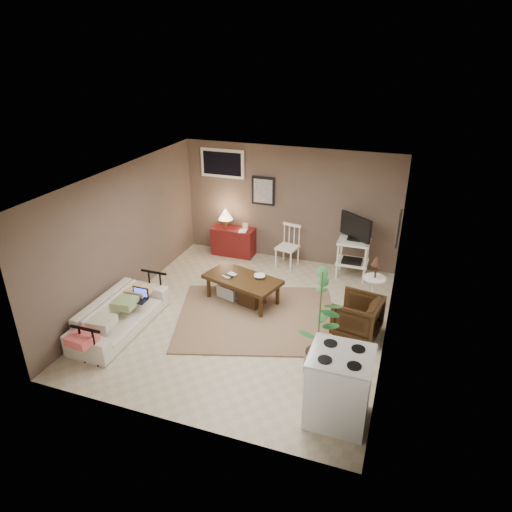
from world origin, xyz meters
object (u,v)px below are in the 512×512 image
at_px(coffee_table, 242,287).
at_px(sofa, 119,310).
at_px(tv_stand, 354,245).
at_px(side_table, 375,277).
at_px(stove, 339,387).
at_px(spindle_chair, 288,247).
at_px(red_console, 233,239).
at_px(armchair, 357,314).
at_px(potted_plant, 319,320).

bearing_deg(coffee_table, sofa, -136.09).
relative_size(tv_stand, side_table, 1.25).
distance_m(sofa, stove, 3.72).
bearing_deg(tv_stand, coffee_table, -136.04).
bearing_deg(spindle_chair, stove, -66.03).
xyz_separation_m(red_console, armchair, (2.98, -2.14, -0.02)).
bearing_deg(armchair, red_console, -115.44).
distance_m(tv_stand, armchair, 2.02).
distance_m(coffee_table, tv_stand, 2.39).
bearing_deg(side_table, potted_plant, -105.52).
height_order(tv_stand, potted_plant, potted_plant).
bearing_deg(stove, potted_plant, 118.51).
bearing_deg(armchair, spindle_chair, -129.16).
bearing_deg(armchair, potted_plant, -9.01).
bearing_deg(side_table, stove, -92.44).
xyz_separation_m(red_console, side_table, (3.13, -1.31, 0.26)).
xyz_separation_m(spindle_chair, armchair, (1.70, -1.98, -0.07)).
bearing_deg(side_table, spindle_chair, 148.17).
xyz_separation_m(coffee_table, red_console, (-0.91, 1.82, 0.08)).
distance_m(coffee_table, stove, 3.08).
height_order(spindle_chair, side_table, side_table).
xyz_separation_m(tv_stand, potted_plant, (-0.02, -3.09, 0.18)).
xyz_separation_m(spindle_chair, stove, (1.74, -3.90, 0.07)).
bearing_deg(stove, red_console, 126.61).
xyz_separation_m(coffee_table, potted_plant, (1.67, -1.45, 0.58)).
height_order(coffee_table, red_console, red_console).
relative_size(side_table, armchair, 1.46).
bearing_deg(coffee_table, red_console, 116.68).
distance_m(side_table, potted_plant, 2.05).
height_order(spindle_chair, tv_stand, tv_stand).
bearing_deg(side_table, coffee_table, -167.01).
bearing_deg(stove, spindle_chair, 113.97).
xyz_separation_m(red_console, potted_plant, (2.59, -3.27, 0.49)).
xyz_separation_m(sofa, tv_stand, (3.23, 3.11, 0.31)).
bearing_deg(sofa, red_console, -10.65).
xyz_separation_m(coffee_table, tv_stand, (1.69, 1.63, 0.39)).
relative_size(coffee_table, spindle_chair, 1.67).
bearing_deg(red_console, sofa, -100.65).
distance_m(armchair, stove, 1.92).
bearing_deg(potted_plant, side_table, 74.48).
height_order(red_console, tv_stand, tv_stand).
bearing_deg(tv_stand, red_console, 175.94).
relative_size(side_table, stove, 1.05).
bearing_deg(spindle_chair, red_console, 173.02).
bearing_deg(side_table, sofa, -152.09).
bearing_deg(tv_stand, side_table, -64.89).
relative_size(spindle_chair, potted_plant, 0.55).
xyz_separation_m(sofa, potted_plant, (3.21, 0.02, 0.49)).
bearing_deg(stove, armchair, 91.00).
xyz_separation_m(armchair, potted_plant, (-0.39, -1.13, 0.51)).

